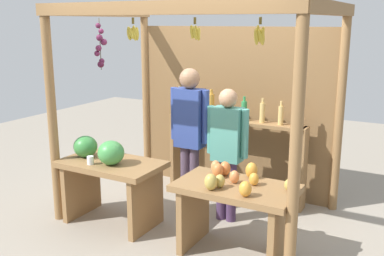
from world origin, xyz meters
TOP-DOWN VIEW (x-y plane):
  - ground_plane at (0.00, 0.00)m, footprint 12.00×12.00m
  - market_stall at (-0.00, 0.39)m, footprint 2.77×1.87m
  - fruit_counter_left at (-0.77, -0.67)m, footprint 1.11×0.64m
  - fruit_counter_right at (0.73, -0.66)m, footprint 1.11×0.64m
  - bottle_shelf_unit at (0.14, 0.66)m, footprint 1.77×0.22m
  - vendor_man at (-0.13, 0.01)m, footprint 0.48×0.23m
  - vendor_woman at (0.34, -0.00)m, footprint 0.48×0.20m

SIDE VIEW (x-z plane):
  - ground_plane at x=0.00m, z-range 0.00..0.00m
  - fruit_counter_right at x=0.73m, z-range 0.10..0.96m
  - fruit_counter_left at x=-0.77m, z-range 0.11..1.07m
  - bottle_shelf_unit at x=0.14m, z-range 0.13..1.49m
  - vendor_woman at x=0.34m, z-range 0.14..1.62m
  - vendor_man at x=-0.13m, z-range 0.17..1.85m
  - market_stall at x=0.00m, z-range 0.20..2.54m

